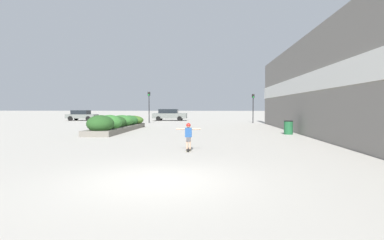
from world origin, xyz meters
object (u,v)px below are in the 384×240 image
traffic_light_left (149,102)px  traffic_light_right (253,103)px  skateboard (188,150)px  car_leftmost (169,115)px  skateboarder (188,133)px  trash_bin (288,127)px  car_center_left (82,115)px

traffic_light_left → traffic_light_right: size_ratio=1.08×
skateboard → car_leftmost: 29.50m
skateboarder → skateboard: bearing=178.4°
trash_bin → car_center_left: 30.87m
skateboard → car_leftmost: car_leftmost is taller
skateboard → traffic_light_right: size_ratio=0.20×
skateboarder → traffic_light_right: 24.05m
trash_bin → traffic_light_right: size_ratio=0.28×
trash_bin → car_leftmost: 23.52m
skateboard → trash_bin: bearing=51.5°
trash_bin → traffic_light_left: 19.15m
car_center_left → traffic_light_right: bearing=77.6°
traffic_light_left → skateboarder: bearing=-74.1°
trash_bin → traffic_light_left: (-12.75, 14.15, 2.03)m
skateboard → skateboarder: 0.70m
traffic_light_right → car_center_left: bearing=167.6°
trash_bin → skateboarder: bearing=-126.9°
car_leftmost → traffic_light_right: 12.39m
car_leftmost → traffic_light_left: 6.89m
car_center_left → traffic_light_left: size_ratio=1.10×
car_center_left → traffic_light_right: (23.18, -5.08, 1.58)m
car_center_left → traffic_light_right: size_ratio=1.18×
car_leftmost → car_center_left: bearing=-86.6°
trash_bin → traffic_light_right: bearing=91.5°
skateboard → traffic_light_right: bearing=74.1°
traffic_light_right → trash_bin: bearing=-88.5°
traffic_light_left → traffic_light_right: 12.38m
trash_bin → traffic_light_right: 14.97m
car_leftmost → traffic_light_left: (-1.52, -6.51, 1.66)m
car_center_left → trash_bin: bearing=49.8°
skateboard → car_leftmost: size_ratio=0.14×
trash_bin → traffic_light_left: traffic_light_left is taller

